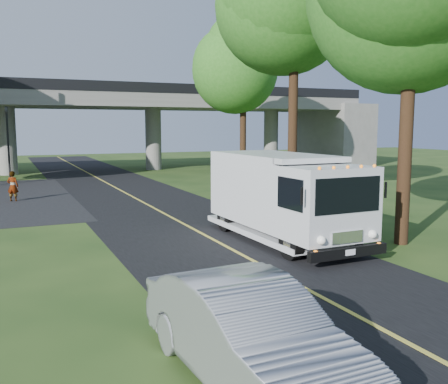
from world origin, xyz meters
TOP-DOWN VIEW (x-y plane):
  - ground at (0.00, 0.00)m, footprint 120.00×120.00m
  - road at (0.00, 10.00)m, footprint 7.00×90.00m
  - lane_line at (0.00, 10.00)m, footprint 0.12×90.00m
  - overpass at (0.00, 32.00)m, footprint 54.00×10.00m
  - traffic_signal at (-6.00, 26.00)m, footprint 0.18×0.22m
  - tree_right_mid at (6.41, 8.84)m, footprint 6.62×6.52m
  - tree_right_far at (9.21, 19.84)m, footprint 5.77×5.67m
  - step_van at (2.12, 2.94)m, footprint 2.72×7.04m
  - silver_sedan at (-3.20, -4.97)m, footprint 1.95×4.83m
  - pedestrian at (-6.02, 16.38)m, footprint 0.68×0.59m

SIDE VIEW (x-z plane):
  - ground at x=0.00m, z-range 0.00..0.00m
  - road at x=0.00m, z-range 0.00..0.02m
  - lane_line at x=0.00m, z-range 0.03..0.03m
  - silver_sedan at x=-3.20m, z-range 0.00..1.56m
  - pedestrian at x=-6.02m, z-range 0.00..1.58m
  - step_van at x=2.12m, z-range 0.13..3.06m
  - traffic_signal at x=-6.00m, z-range 0.60..5.80m
  - overpass at x=0.00m, z-range 0.91..8.21m
  - tree_right_far at x=9.21m, z-range 2.81..13.80m
  - tree_right_mid at x=6.41m, z-range 3.24..15.98m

